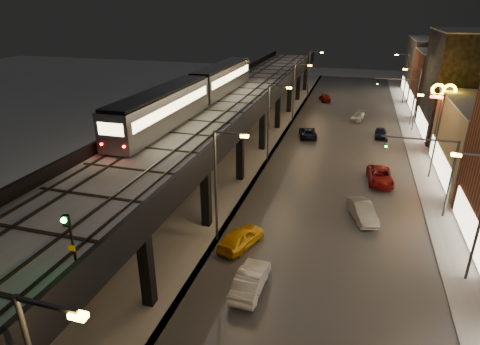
# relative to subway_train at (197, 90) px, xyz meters

# --- Properties ---
(road_surface) EXTENTS (17.00, 120.00, 0.06)m
(road_surface) POSITION_rel_subway_train_xyz_m (16.00, 5.82, -8.28)
(road_surface) COLOR #46474D
(road_surface) RESTS_ON ground
(sidewalk_right) EXTENTS (4.00, 120.00, 0.14)m
(sidewalk_right) POSITION_rel_subway_train_xyz_m (26.00, 5.82, -8.24)
(sidewalk_right) COLOR #9FA1A8
(sidewalk_right) RESTS_ON ground
(under_viaduct_pavement) EXTENTS (11.00, 120.00, 0.06)m
(under_viaduct_pavement) POSITION_rel_subway_train_xyz_m (2.50, 5.82, -8.28)
(under_viaduct_pavement) COLOR #9FA1A8
(under_viaduct_pavement) RESTS_ON ground
(elevated_viaduct) EXTENTS (9.00, 100.00, 6.30)m
(elevated_viaduct) POSITION_rel_subway_train_xyz_m (2.50, 2.67, -2.69)
(elevated_viaduct) COLOR black
(elevated_viaduct) RESTS_ON ground
(viaduct_trackbed) EXTENTS (8.40, 100.00, 0.32)m
(viaduct_trackbed) POSITION_rel_subway_train_xyz_m (2.49, 2.79, -1.92)
(viaduct_trackbed) COLOR #B2B7C1
(viaduct_trackbed) RESTS_ON elevated_viaduct
(viaduct_parapet_streetside) EXTENTS (0.30, 100.00, 1.10)m
(viaduct_parapet_streetside) POSITION_rel_subway_train_xyz_m (6.85, 2.82, -1.46)
(viaduct_parapet_streetside) COLOR black
(viaduct_parapet_streetside) RESTS_ON elevated_viaduct
(viaduct_parapet_far) EXTENTS (0.30, 100.00, 1.10)m
(viaduct_parapet_far) POSITION_rel_subway_train_xyz_m (-1.85, 2.82, -1.46)
(viaduct_parapet_far) COLOR black
(viaduct_parapet_far) RESTS_ON elevated_viaduct
(building_d) EXTENTS (12.20, 13.20, 14.16)m
(building_d) POSITION_rel_subway_train_xyz_m (32.49, 18.82, -1.23)
(building_d) COLOR black
(building_d) RESTS_ON ground
(building_e) EXTENTS (12.20, 12.20, 10.16)m
(building_e) POSITION_rel_subway_train_xyz_m (32.49, 32.82, -3.23)
(building_e) COLOR #5E2B1E
(building_e) RESTS_ON ground
(building_f) EXTENTS (12.20, 16.20, 11.16)m
(building_f) POSITION_rel_subway_train_xyz_m (32.49, 46.82, -2.73)
(building_f) COLOR #444446
(building_f) RESTS_ON ground
(streetlight_left_1) EXTENTS (2.57, 0.28, 9.00)m
(streetlight_left_1) POSITION_rel_subway_train_xyz_m (8.07, -16.18, -3.07)
(streetlight_left_1) COLOR #38383A
(streetlight_left_1) RESTS_ON ground
(streetlight_right_1) EXTENTS (2.56, 0.28, 9.00)m
(streetlight_right_1) POSITION_rel_subway_train_xyz_m (25.23, -16.18, -3.07)
(streetlight_right_1) COLOR #38383A
(streetlight_right_1) RESTS_ON ground
(streetlight_left_2) EXTENTS (2.57, 0.28, 9.00)m
(streetlight_left_2) POSITION_rel_subway_train_xyz_m (8.07, 1.82, -3.07)
(streetlight_left_2) COLOR #38383A
(streetlight_left_2) RESTS_ON ground
(streetlight_right_2) EXTENTS (2.56, 0.28, 9.00)m
(streetlight_right_2) POSITION_rel_subway_train_xyz_m (25.23, 1.82, -3.07)
(streetlight_right_2) COLOR #38383A
(streetlight_right_2) RESTS_ON ground
(streetlight_left_3) EXTENTS (2.57, 0.28, 9.00)m
(streetlight_left_3) POSITION_rel_subway_train_xyz_m (8.07, 19.82, -3.07)
(streetlight_left_3) COLOR #38383A
(streetlight_left_3) RESTS_ON ground
(streetlight_right_3) EXTENTS (2.56, 0.28, 9.00)m
(streetlight_right_3) POSITION_rel_subway_train_xyz_m (25.23, 19.82, -3.07)
(streetlight_right_3) COLOR #38383A
(streetlight_right_3) RESTS_ON ground
(streetlight_left_4) EXTENTS (2.57, 0.28, 9.00)m
(streetlight_left_4) POSITION_rel_subway_train_xyz_m (8.07, 37.82, -3.07)
(streetlight_left_4) COLOR #38383A
(streetlight_left_4) RESTS_ON ground
(streetlight_right_4) EXTENTS (2.56, 0.28, 9.00)m
(streetlight_right_4) POSITION_rel_subway_train_xyz_m (25.23, 37.82, -3.07)
(streetlight_right_4) COLOR #38383A
(streetlight_right_4) RESTS_ON ground
(traffic_light_rig_a) EXTENTS (6.10, 0.34, 7.00)m
(traffic_light_rig_a) POSITION_rel_subway_train_xyz_m (24.34, -7.18, -3.81)
(traffic_light_rig_a) COLOR #38383A
(traffic_light_rig_a) RESTS_ON ground
(traffic_light_rig_b) EXTENTS (6.10, 0.34, 7.00)m
(traffic_light_rig_b) POSITION_rel_subway_train_xyz_m (24.34, 22.82, -3.81)
(traffic_light_rig_b) COLOR #38383A
(traffic_light_rig_b) RESTS_ON ground
(subway_train) EXTENTS (2.85, 34.25, 3.40)m
(subway_train) POSITION_rel_subway_train_xyz_m (0.00, 0.00, 0.00)
(subway_train) COLOR gray
(subway_train) RESTS_ON viaduct_trackbed
(rail_signal) EXTENTS (0.32, 0.41, 2.74)m
(rail_signal) POSITION_rel_subway_train_xyz_m (6.40, -30.00, 0.25)
(rail_signal) COLOR black
(rail_signal) RESTS_ON viaduct_trackbed
(car_taxi) EXTENTS (3.16, 4.81, 1.52)m
(car_taxi) POSITION_rel_subway_train_xyz_m (9.88, -16.52, -7.55)
(car_taxi) COLOR #EFAF15
(car_taxi) RESTS_ON ground
(car_near_white) EXTENTS (1.72, 4.67, 1.53)m
(car_near_white) POSITION_rel_subway_train_xyz_m (11.86, -21.24, -7.55)
(car_near_white) COLOR white
(car_near_white) RESTS_ON ground
(car_mid_silver) EXTENTS (3.11, 5.13, 1.33)m
(car_mid_silver) POSITION_rel_subway_train_xyz_m (11.19, 12.47, -7.64)
(car_mid_silver) COLOR black
(car_mid_silver) RESTS_ON ground
(car_far_white) EXTENTS (2.75, 4.37, 1.39)m
(car_far_white) POSITION_rel_subway_train_xyz_m (11.43, 35.99, -7.62)
(car_far_white) COLOR maroon
(car_far_white) RESTS_ON ground
(car_onc_silver) EXTENTS (2.87, 4.77, 1.49)m
(car_onc_silver) POSITION_rel_subway_train_xyz_m (18.70, -9.59, -7.57)
(car_onc_silver) COLOR gray
(car_onc_silver) RESTS_ON ground
(car_onc_dark) EXTENTS (2.80, 5.38, 1.45)m
(car_onc_dark) POSITION_rel_subway_train_xyz_m (20.40, -1.04, -7.59)
(car_onc_dark) COLOR maroon
(car_onc_dark) RESTS_ON ground
(car_onc_white) EXTENTS (2.53, 4.54, 1.24)m
(car_onc_white) POSITION_rel_subway_train_xyz_m (17.75, 23.39, -7.69)
(car_onc_white) COLOR silver
(car_onc_white) RESTS_ON ground
(car_onc_red) EXTENTS (1.58, 3.81, 1.29)m
(car_onc_red) POSITION_rel_subway_train_xyz_m (20.96, 15.04, -7.66)
(car_onc_red) COLOR black
(car_onc_red) RESTS_ON ground
(sign_mcdonalds) EXTENTS (2.68, 0.60, 9.01)m
(sign_mcdonalds) POSITION_rel_subway_train_xyz_m (26.50, 7.95, -1.13)
(sign_mcdonalds) COLOR #38383A
(sign_mcdonalds) RESTS_ON ground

